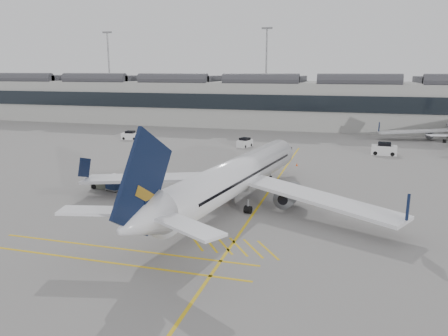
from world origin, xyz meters
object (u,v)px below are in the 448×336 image
(baggage_cart_a, at_px, (223,178))
(pushback_tug, at_px, (105,182))
(ramp_agent_b, at_px, (225,190))
(ramp_agent_a, at_px, (223,194))
(airliner_main, at_px, (233,178))
(belt_loader, at_px, (224,183))

(baggage_cart_a, bearing_deg, pushback_tug, -152.55)
(pushback_tug, bearing_deg, ramp_agent_b, -0.71)
(baggage_cart_a, distance_m, pushback_tug, 14.24)
(ramp_agent_a, relative_size, pushback_tug, 0.60)
(airliner_main, distance_m, ramp_agent_b, 3.76)
(ramp_agent_a, bearing_deg, ramp_agent_b, 42.54)
(airliner_main, relative_size, baggage_cart_a, 18.76)
(airliner_main, xyz_separation_m, belt_loader, (-2.83, 6.45, -2.43))
(pushback_tug, bearing_deg, airliner_main, -9.83)
(airliner_main, bearing_deg, pushback_tug, -178.78)
(ramp_agent_a, height_order, pushback_tug, ramp_agent_a)
(airliner_main, relative_size, ramp_agent_a, 22.18)
(ramp_agent_b, bearing_deg, airliner_main, 102.04)
(belt_loader, xyz_separation_m, ramp_agent_a, (1.47, -5.53, 0.31))
(baggage_cart_a, xyz_separation_m, ramp_agent_a, (1.79, -6.19, -0.18))
(airliner_main, height_order, pushback_tug, airliner_main)
(airliner_main, height_order, belt_loader, airliner_main)
(baggage_cart_a, bearing_deg, airliner_main, -58.15)
(belt_loader, relative_size, ramp_agent_a, 2.76)
(airliner_main, bearing_deg, ramp_agent_b, 130.82)
(airliner_main, distance_m, belt_loader, 7.44)
(belt_loader, height_order, ramp_agent_a, belt_loader)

